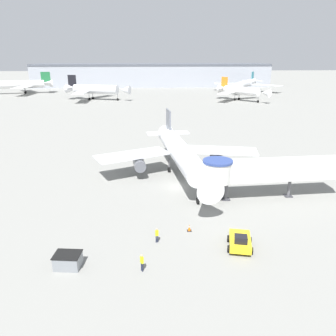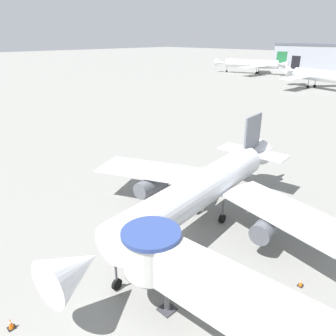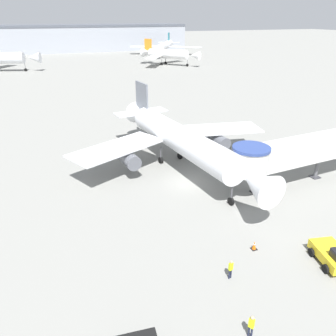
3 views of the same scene
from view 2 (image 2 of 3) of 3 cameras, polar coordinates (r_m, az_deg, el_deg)
name	(u,v)px [view 2 (image 2 of 3)]	position (r m, az deg, el deg)	size (l,w,h in m)	color
ground_plane	(159,242)	(31.68, -1.63, -12.72)	(800.00, 800.00, 0.00)	gray
main_airplane	(200,190)	(32.24, 5.65, -3.92)	(28.66, 31.13, 9.43)	silver
jet_bridge	(235,299)	(20.29, 11.55, -21.49)	(19.99, 4.46, 5.92)	silver
traffic_cone_near_nose	(11,324)	(26.12, -25.72, -23.23)	(0.50, 0.50, 0.83)	black
traffic_cone_starboard_wing	(301,283)	(28.74, 22.13, -18.01)	(0.40, 0.40, 0.67)	black
background_jet_black_tail	(318,75)	(133.57, 24.61, 14.47)	(30.90, 30.66, 10.87)	silver
background_jet_green_tail	(253,64)	(177.97, 14.60, 17.15)	(36.54, 33.34, 10.93)	white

